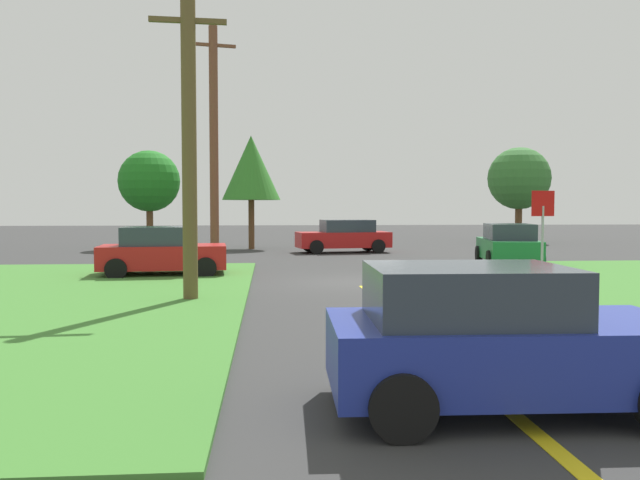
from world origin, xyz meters
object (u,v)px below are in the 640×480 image
parked_car_near_building (162,252)px  utility_pole_near (189,147)px  stop_sign (543,221)px  oak_tree_right (519,179)px  pine_tree_center (149,181)px  car_on_crossroad (508,245)px  oak_tree_left (251,168)px  car_approaching_junction (344,236)px  car_behind_on_main_road (496,339)px  utility_pole_mid (214,143)px

parked_car_near_building → utility_pole_near: utility_pole_near is taller
stop_sign → oak_tree_right: bearing=-121.2°
stop_sign → pine_tree_center: bearing=-64.9°
car_on_crossroad → oak_tree_left: (-10.10, 10.78, 3.52)m
stop_sign → car_approaching_junction: stop_sign is taller
oak_tree_left → oak_tree_right: oak_tree_left is taller
parked_car_near_building → oak_tree_right: oak_tree_right is taller
parked_car_near_building → oak_tree_left: oak_tree_left is taller
car_on_crossroad → car_behind_on_main_road: size_ratio=1.08×
car_approaching_junction → oak_tree_right: size_ratio=0.79×
parked_car_near_building → pine_tree_center: bearing=96.7°
stop_sign → oak_tree_left: bearing=-76.1°
car_approaching_junction → utility_pole_near: size_ratio=0.66×
parked_car_near_building → utility_pole_mid: bearing=70.0°
stop_sign → utility_pole_mid: utility_pole_mid is taller
car_behind_on_main_road → utility_pole_near: bearing=118.4°
parked_car_near_building → oak_tree_right: size_ratio=0.69×
car_on_crossroad → oak_tree_left: bearing=52.9°
utility_pole_mid → oak_tree_left: bearing=81.9°
car_approaching_junction → oak_tree_left: bearing=-41.5°
car_on_crossroad → car_approaching_junction: bearing=44.9°
utility_pole_mid → oak_tree_right: utility_pole_mid is taller
oak_tree_right → oak_tree_left: bearing=-162.2°
pine_tree_center → parked_car_near_building: bearing=-78.4°
utility_pole_near → oak_tree_right: size_ratio=1.19×
car_approaching_junction → utility_pole_near: bearing=62.6°
parked_car_near_building → utility_pole_near: (1.62, -5.82, 2.88)m
utility_pole_mid → oak_tree_left: 8.77m
car_approaching_junction → utility_pole_mid: size_ratio=0.51×
oak_tree_left → oak_tree_right: (16.85, 5.40, -0.28)m
oak_tree_left → stop_sign: bearing=-64.9°
stop_sign → car_on_crossroad: bearing=-114.9°
pine_tree_center → oak_tree_right: (22.41, 4.31, 0.41)m
utility_pole_near → stop_sign: bearing=9.0°
utility_pole_mid → stop_sign: bearing=-43.8°
stop_sign → oak_tree_left: oak_tree_left is taller
car_on_crossroad → utility_pole_near: utility_pole_near is taller
stop_sign → pine_tree_center: 23.60m
car_behind_on_main_road → stop_sign: bearing=65.6°
car_approaching_junction → car_behind_on_main_road: 25.00m
stop_sign → utility_pole_mid: bearing=-55.0°
oak_tree_right → utility_pole_near: bearing=-125.7°
oak_tree_left → utility_pole_near: bearing=-92.7°
car_approaching_junction → oak_tree_left: size_ratio=0.78×
parked_car_near_building → pine_tree_center: size_ratio=0.78×
car_behind_on_main_road → utility_pole_near: size_ratio=0.55×
pine_tree_center → car_on_crossroad: bearing=-37.2°
car_approaching_junction → pine_tree_center: bearing=-30.4°
stop_sign → pine_tree_center: size_ratio=0.51×
pine_tree_center → oak_tree_right: bearing=10.9°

